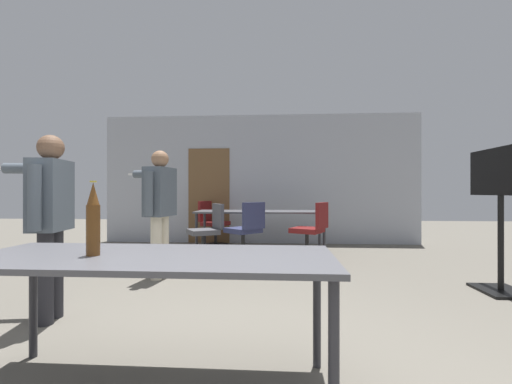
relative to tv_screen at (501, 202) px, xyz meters
The scene contains 11 objects.
back_wall 4.54m from the tv_screen, 129.46° to the left, with size 6.79×0.12×2.77m.
conference_table_near 3.76m from the tv_screen, 146.49° to the right, with size 1.99×0.78×0.75m.
conference_table_far 3.68m from the tv_screen, 138.96° to the left, with size 2.37×0.80×0.75m.
tv_screen is the anchor object (origin of this frame).
person_center_tall 4.53m from the tv_screen, 165.67° to the right, with size 0.79×0.59×1.59m.
person_left_plaid 3.98m from the tv_screen, behind, with size 0.74×0.74×1.63m.
office_chair_far_left 2.62m from the tv_screen, 137.79° to the left, with size 0.67×0.64×0.93m.
office_chair_far_right 3.39m from the tv_screen, 152.12° to the left, with size 0.69×0.68×0.94m.
office_chair_mid_tucked 4.06m from the tv_screen, 154.35° to the left, with size 0.67×0.65×0.90m.
office_chair_side_rolled 4.94m from the tv_screen, 140.83° to the left, with size 0.64×0.60×0.91m.
beer_bottle 4.04m from the tv_screen, 148.44° to the right, with size 0.07×0.07×0.41m.
Camera 1 is at (0.42, -1.50, 1.10)m, focal length 24.00 mm.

